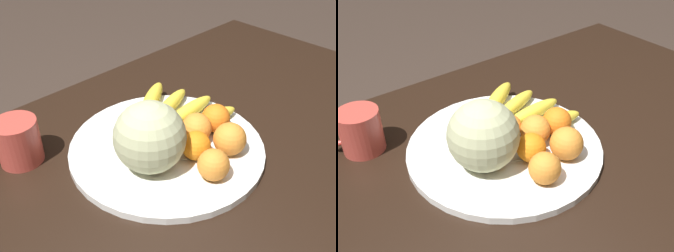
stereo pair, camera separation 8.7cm
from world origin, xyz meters
TOP-DOWN VIEW (x-y plane):
  - kitchen_table at (0.00, 0.00)m, footprint 1.61×0.87m
  - fruit_bowl at (0.00, 0.02)m, footprint 0.45×0.45m
  - melon at (-0.08, -0.01)m, footprint 0.15×0.15m
  - banana_bunch at (0.11, 0.09)m, footprint 0.19×0.26m
  - orange_front_left at (0.08, -0.10)m, footprint 0.07×0.07m
  - orange_front_right at (0.06, -0.02)m, footprint 0.07×0.07m
  - orange_mid_center at (-0.01, -0.13)m, footprint 0.07×0.07m
  - orange_back_left at (0.01, -0.06)m, footprint 0.06×0.06m
  - orange_back_right at (0.12, -0.02)m, footprint 0.07×0.07m
  - orange_top_small at (0.03, 0.03)m, footprint 0.06×0.06m
  - produce_tag at (0.01, -0.01)m, footprint 0.09×0.10m
  - ceramic_mug at (-0.26, 0.22)m, footprint 0.13×0.10m

SIDE VIEW (x-z plane):
  - kitchen_table at x=0.00m, z-range 0.28..1.02m
  - fruit_bowl at x=0.00m, z-range 0.75..0.76m
  - produce_tag at x=0.01m, z-range 0.76..0.76m
  - banana_bunch at x=0.11m, z-range 0.76..0.80m
  - orange_top_small at x=0.03m, z-range 0.76..0.82m
  - orange_back_left at x=0.01m, z-range 0.76..0.83m
  - orange_mid_center at x=-0.01m, z-range 0.76..0.83m
  - orange_back_right at x=0.12m, z-range 0.76..0.83m
  - ceramic_mug at x=-0.26m, z-range 0.75..0.85m
  - orange_front_right at x=0.06m, z-range 0.76..0.83m
  - orange_front_left at x=0.08m, z-range 0.76..0.84m
  - melon at x=-0.08m, z-range 0.76..0.91m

